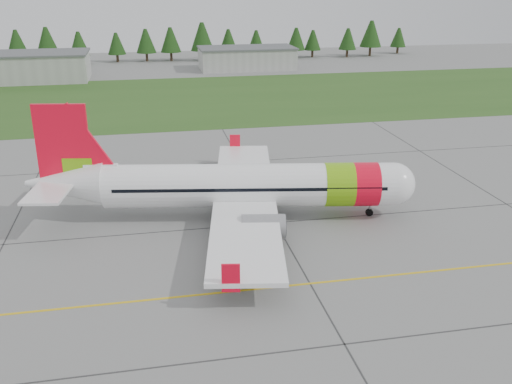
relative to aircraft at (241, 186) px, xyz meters
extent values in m
plane|color=gray|center=(-6.94, -22.08, -3.32)|extent=(320.00, 320.00, 0.00)
cylinder|color=white|center=(0.91, -0.16, 0.05)|extent=(28.51, 8.91, 4.23)
sphere|color=white|center=(14.81, -2.53, 0.05)|extent=(4.23, 4.23, 4.23)
cone|color=white|center=(-16.73, 2.86, 0.43)|extent=(8.20, 5.45, 4.23)
cube|color=black|center=(15.13, -2.58, 0.43)|extent=(2.19, 3.07, 0.61)
cylinder|color=#78BF0E|center=(9.47, -1.62, 0.05)|extent=(3.50, 4.72, 4.31)
cylinder|color=#FB0824|center=(12.03, -2.05, 0.05)|extent=(3.08, 4.65, 4.31)
cube|color=white|center=(0.38, -0.06, -1.15)|extent=(11.72, 35.22, 0.39)
cube|color=#FB0824|center=(2.21, 17.12, -0.55)|extent=(1.32, 0.41, 2.17)
cube|color=#FB0824|center=(-3.59, -16.88, -0.55)|extent=(1.32, 0.41, 2.17)
cylinder|color=gray|center=(2.99, 5.54, -1.74)|extent=(4.23, 2.90, 2.28)
cylinder|color=gray|center=(0.98, -6.22, -1.74)|extent=(4.23, 2.90, 2.28)
cube|color=#FB0824|center=(-16.51, 2.82, 4.06)|extent=(4.98, 1.22, 8.24)
cube|color=#78BF0E|center=(-15.34, 2.62, 1.67)|extent=(2.86, 0.92, 2.60)
cube|color=white|center=(-17.26, 2.95, 0.70)|extent=(5.52, 12.88, 0.24)
cylinder|color=slate|center=(12.67, -2.16, -2.56)|extent=(0.20, 0.20, 1.52)
cylinder|color=black|center=(12.67, -2.16, -2.95)|extent=(0.78, 0.42, 0.74)
cylinder|color=slate|center=(-0.18, 3.11, -2.29)|extent=(0.24, 0.24, 2.06)
cylinder|color=black|center=(-0.61, 3.18, -2.75)|extent=(1.19, 0.67, 1.13)
cylinder|color=slate|center=(-1.20, -2.88, -2.29)|extent=(0.24, 0.24, 2.06)
cylinder|color=black|center=(-1.63, -2.80, -2.75)|extent=(1.19, 0.67, 1.13)
cube|color=#30561E|center=(-6.94, 59.92, -3.30)|extent=(320.00, 50.00, 0.03)
cube|color=gold|center=(-6.94, -14.08, -3.30)|extent=(120.00, 0.25, 0.02)
cube|color=#A8A8A3|center=(-36.94, 87.92, -0.32)|extent=(32.00, 14.00, 6.00)
cube|color=#A8A8A3|center=(18.06, 95.92, -0.72)|extent=(24.00, 12.00, 5.20)
camera|label=1|loc=(-8.66, -51.57, 19.11)|focal=40.00mm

